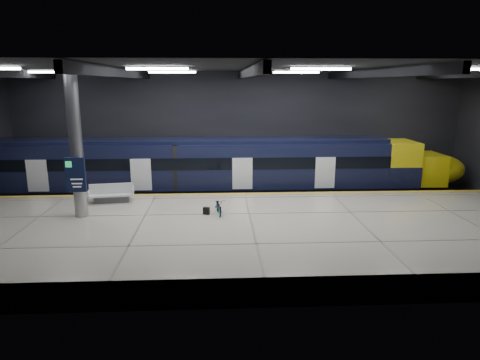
{
  "coord_description": "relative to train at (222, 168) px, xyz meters",
  "views": [
    {
      "loc": [
        -1.45,
        -20.84,
        7.3
      ],
      "look_at": [
        -0.32,
        1.5,
        2.2
      ],
      "focal_mm": 32.0,
      "sensor_mm": 36.0,
      "label": 1
    }
  ],
  "objects": [
    {
      "name": "info_column",
      "position": [
        -6.75,
        -6.52,
        2.4
      ],
      "size": [
        0.9,
        0.78,
        6.9
      ],
      "color": "#9EA0A5",
      "rests_on": "platform"
    },
    {
      "name": "rails",
      "position": [
        1.25,
        0.0,
        -1.98
      ],
      "size": [
        30.0,
        1.52,
        0.16
      ],
      "color": "gray",
      "rests_on": "ground"
    },
    {
      "name": "platform",
      "position": [
        1.25,
        -8.0,
        -1.51
      ],
      "size": [
        30.0,
        11.0,
        1.1
      ],
      "primitive_type": "cube",
      "color": "beige",
      "rests_on": "ground"
    },
    {
      "name": "safety_strip",
      "position": [
        1.25,
        -2.75,
        -0.95
      ],
      "size": [
        30.0,
        0.4,
        0.01
      ],
      "primitive_type": "cube",
      "color": "gold",
      "rests_on": "platform"
    },
    {
      "name": "bench",
      "position": [
        -5.9,
        -4.1,
        -0.6
      ],
      "size": [
        2.41,
        1.27,
        1.01
      ],
      "rotation": [
        0.0,
        0.0,
        0.14
      ],
      "color": "#595B60",
      "rests_on": "platform"
    },
    {
      "name": "train",
      "position": [
        0.0,
        0.0,
        0.0
      ],
      "size": [
        29.4,
        2.84,
        3.79
      ],
      "color": "black",
      "rests_on": "ground"
    },
    {
      "name": "pannier_bag",
      "position": [
        -0.82,
        -6.53,
        -0.78
      ],
      "size": [
        0.34,
        0.27,
        0.35
      ],
      "primitive_type": "cube",
      "rotation": [
        0.0,
        0.0,
        -0.34
      ],
      "color": "black",
      "rests_on": "platform"
    },
    {
      "name": "ground",
      "position": [
        1.25,
        -5.5,
        -2.06
      ],
      "size": [
        30.0,
        30.0,
        0.0
      ],
      "primitive_type": "plane",
      "color": "black",
      "rests_on": "ground"
    },
    {
      "name": "bicycle",
      "position": [
        -0.22,
        -6.53,
        -0.56
      ],
      "size": [
        0.72,
        1.56,
        0.79
      ],
      "primitive_type": "imported",
      "rotation": [
        0.0,
        0.0,
        0.13
      ],
      "color": "#99999E",
      "rests_on": "platform"
    },
    {
      "name": "room_shell",
      "position": [
        1.25,
        -5.49,
        3.66
      ],
      "size": [
        30.1,
        16.1,
        8.05
      ],
      "color": "black",
      "rests_on": "ground"
    }
  ]
}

